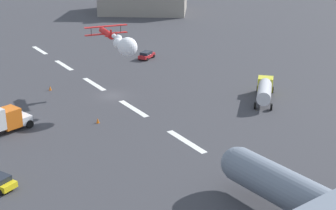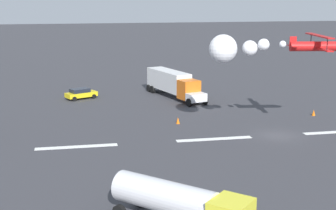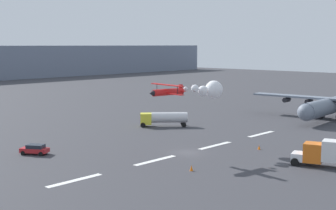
{
  "view_description": "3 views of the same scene",
  "coord_description": "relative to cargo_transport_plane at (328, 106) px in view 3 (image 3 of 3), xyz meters",
  "views": [
    {
      "loc": [
        68.89,
        -33.22,
        26.66
      ],
      "look_at": [
        16.68,
        0.0,
        3.61
      ],
      "focal_mm": 53.5,
      "sensor_mm": 36.0,
      "label": 1
    },
    {
      "loc": [
        21.39,
        47.9,
        14.56
      ],
      "look_at": [
        11.65,
        -1.19,
        3.55
      ],
      "focal_mm": 53.57,
      "sensor_mm": 36.0,
      "label": 2
    },
    {
      "loc": [
        -55.33,
        -47.23,
        16.38
      ],
      "look_at": [
        -3.26,
        0.99,
        7.55
      ],
      "focal_mm": 51.79,
      "sensor_mm": 36.0,
      "label": 3
    }
  ],
  "objects": [
    {
      "name": "ground_plane",
      "position": [
        -45.41,
        1.51,
        -3.21
      ],
      "size": [
        440.0,
        440.0,
        0.0
      ],
      "primitive_type": "plane",
      "color": "#38383D",
      "rests_on": "ground"
    },
    {
      "name": "runway_stripe_1",
      "position": [
        -66.44,
        1.51,
        -3.2
      ],
      "size": [
        8.0,
        0.9,
        0.01
      ],
      "primitive_type": "cube",
      "color": "white",
      "rests_on": "ground"
    },
    {
      "name": "runway_stripe_2",
      "position": [
        -52.42,
        1.51,
        -3.2
      ],
      "size": [
        8.0,
        0.9,
        0.01
      ],
      "primitive_type": "cube",
      "color": "white",
      "rests_on": "ground"
    },
    {
      "name": "runway_stripe_3",
      "position": [
        -38.39,
        1.51,
        -3.2
      ],
      "size": [
        8.0,
        0.9,
        0.01
      ],
      "primitive_type": "cube",
      "color": "white",
      "rests_on": "ground"
    },
    {
      "name": "runway_stripe_4",
      "position": [
        -24.37,
        1.51,
        -3.2
      ],
      "size": [
        8.0,
        0.9,
        0.01
      ],
      "primitive_type": "cube",
      "color": "white",
      "rests_on": "ground"
    },
    {
      "name": "cargo_transport_plane",
      "position": [
        0.0,
        0.0,
        0.0
      ],
      "size": [
        27.04,
        35.96,
        10.81
      ],
      "color": "slate",
      "rests_on": "ground"
    },
    {
      "name": "stunt_biplane_red",
      "position": [
        -41.11,
        1.47,
        6.14
      ],
      "size": [
        14.31,
        7.04,
        2.86
      ],
      "color": "red"
    },
    {
      "name": "fuel_tanker_truck",
      "position": [
        -30.61,
        20.56,
        -1.46
      ],
      "size": [
        8.42,
        8.38,
        2.9
      ],
      "color": "yellow",
      "rests_on": "ground"
    },
    {
      "name": "airport_staff_sedan",
      "position": [
        -61.98,
        17.49,
        -2.4
      ],
      "size": [
        3.68,
        4.47,
        1.52
      ],
      "color": "#B21E23",
      "rests_on": "ground"
    },
    {
      "name": "traffic_cone_near",
      "position": [
        -53.34,
        -6.01,
        -2.83
      ],
      "size": [
        0.44,
        0.44,
        0.75
      ],
      "primitive_type": "cone",
      "color": "orange",
      "rests_on": "ground"
    },
    {
      "name": "traffic_cone_far",
      "position": [
        -36.06,
        -5.4,
        -2.83
      ],
      "size": [
        0.44,
        0.44,
        0.75
      ],
      "primitive_type": "cone",
      "color": "orange",
      "rests_on": "ground"
    }
  ]
}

